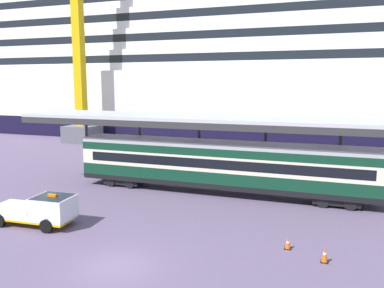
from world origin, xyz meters
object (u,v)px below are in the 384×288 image
(service_truck, at_px, (40,209))
(dockside_crane, at_px, (81,9))
(traffic_cone_near, at_px, (288,243))
(cruise_ship, at_px, (216,71))
(train_carriage, at_px, (222,165))
(traffic_cone_mid, at_px, (325,255))

(service_truck, relative_size, dockside_crane, 0.09)
(dockside_crane, bearing_deg, traffic_cone_near, -41.75)
(traffic_cone_near, height_order, dockside_crane, dockside_crane)
(cruise_ship, height_order, dockside_crane, dockside_crane)
(cruise_ship, relative_size, train_carriage, 5.91)
(train_carriage, distance_m, service_truck, 13.61)
(cruise_ship, distance_m, traffic_cone_near, 51.17)
(train_carriage, xyz_separation_m, dockside_crane, (-26.06, 19.69, 16.65))
(traffic_cone_mid, bearing_deg, cruise_ship, 112.00)
(cruise_ship, height_order, service_truck, cruise_ship)
(train_carriage, height_order, traffic_cone_near, train_carriage)
(cruise_ship, height_order, traffic_cone_near, cruise_ship)
(cruise_ship, distance_m, train_carriage, 40.57)
(traffic_cone_near, distance_m, dockside_crane, 46.88)
(train_carriage, relative_size, traffic_cone_mid, 30.35)
(train_carriage, xyz_separation_m, traffic_cone_near, (6.02, -8.95, -2.00))
(cruise_ship, relative_size, traffic_cone_near, 219.57)
(traffic_cone_mid, height_order, dockside_crane, dockside_crane)
(cruise_ship, distance_m, traffic_cone_mid, 52.72)
(service_truck, relative_size, traffic_cone_mid, 6.84)
(train_carriage, xyz_separation_m, service_truck, (-8.66, -10.42, -1.32))
(service_truck, distance_m, traffic_cone_mid, 16.55)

